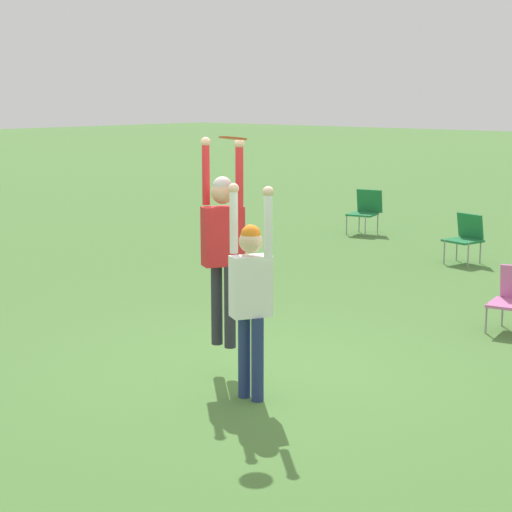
# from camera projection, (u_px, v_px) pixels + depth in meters

# --- Properties ---
(ground_plane) EXTENTS (120.00, 120.00, 0.00)m
(ground_plane) POSITION_uv_depth(u_px,v_px,m) (259.00, 373.00, 9.11)
(ground_plane) COLOR #4C7A38
(person_jumping) EXTENTS (0.57, 0.46, 2.18)m
(person_jumping) POSITION_uv_depth(u_px,v_px,m) (223.00, 237.00, 8.82)
(person_jumping) COLOR #2D2D38
(person_jumping) RESTS_ON ground_plane
(person_defending) EXTENTS (0.53, 0.43, 2.09)m
(person_defending) POSITION_uv_depth(u_px,v_px,m) (251.00, 288.00, 8.12)
(person_defending) COLOR navy
(person_defending) RESTS_ON ground_plane
(frisbee) EXTENTS (0.27, 0.27, 0.05)m
(frisbee) POSITION_uv_depth(u_px,v_px,m) (233.00, 138.00, 8.02)
(frisbee) COLOR #E04C23
(camping_chair_1) EXTENTS (0.64, 0.68, 0.86)m
(camping_chair_1) POSITION_uv_depth(u_px,v_px,m) (466.00, 235.00, 14.97)
(camping_chair_1) COLOR gray
(camping_chair_1) RESTS_ON ground_plane
(camping_chair_2) EXTENTS (0.67, 0.71, 0.94)m
(camping_chair_2) POSITION_uv_depth(u_px,v_px,m) (366.00, 209.00, 18.14)
(camping_chair_2) COLOR gray
(camping_chair_2) RESTS_ON ground_plane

